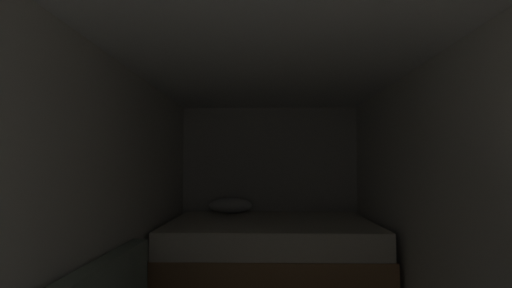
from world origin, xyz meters
The scene contains 5 objects.
wall_back centered at (0.00, 4.95, 1.05)m, with size 2.37×0.05×2.10m, color silver.
wall_left centered at (-1.16, 2.25, 1.05)m, with size 0.05×5.35×2.10m, color silver.
wall_right centered at (1.16, 2.25, 1.05)m, with size 0.05×5.35×2.10m, color silver.
ceiling_slab centered at (0.00, 2.25, 2.12)m, with size 2.37×5.35×0.05m, color white.
bed centered at (-0.01, 4.02, 0.38)m, with size 2.15×1.73×0.94m.
Camera 1 is at (-0.05, -0.27, 1.32)m, focal length 27.88 mm.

